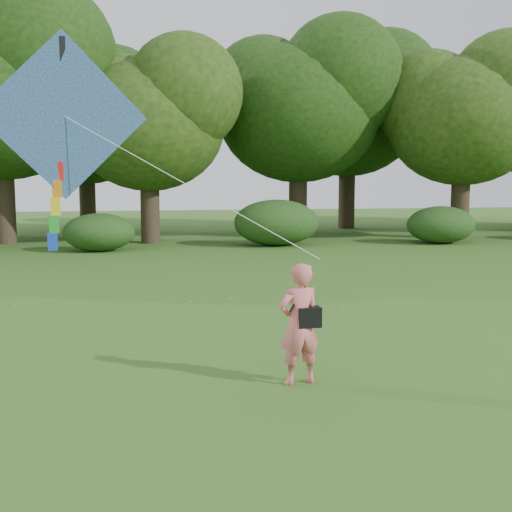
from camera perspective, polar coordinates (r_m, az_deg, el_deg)
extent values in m
plane|color=#265114|center=(8.47, 9.70, -11.56)|extent=(100.00, 100.00, 0.00)
imported|color=#E0696D|center=(8.36, 3.85, -6.05)|extent=(0.65, 0.50, 1.59)
cube|color=black|center=(8.34, 4.71, -5.41)|extent=(0.30, 0.20, 0.26)
cylinder|color=black|center=(8.24, 3.95, -3.37)|extent=(0.33, 0.14, 0.47)
cube|color=#294CB5|center=(9.88, -16.74, 11.85)|extent=(2.39, 0.44, 2.41)
cube|color=black|center=(9.91, -16.72, 11.84)|extent=(0.13, 0.25, 2.21)
cylinder|color=white|center=(8.84, -6.44, 6.47)|extent=(3.28, 2.00, 1.94)
cube|color=red|center=(9.87, -17.15, 7.23)|extent=(0.14, 0.06, 0.26)
cube|color=orange|center=(9.87, -17.27, 5.72)|extent=(0.14, 0.06, 0.26)
cube|color=yellow|center=(9.88, -17.39, 4.21)|extent=(0.14, 0.06, 0.26)
cube|color=green|center=(9.90, -17.51, 2.70)|extent=(0.14, 0.06, 0.26)
cube|color=blue|center=(9.92, -17.63, 1.20)|extent=(0.14, 0.06, 0.26)
cylinder|color=#3A2D1E|center=(28.95, -21.48, 4.85)|extent=(0.88, 0.88, 3.85)
ellipsoid|color=#1E3F11|center=(29.14, -21.84, 12.98)|extent=(8.00, 8.00, 6.80)
cylinder|color=#3A2D1E|center=(27.53, -9.40, 4.42)|extent=(0.80, 0.80, 3.15)
ellipsoid|color=#1E3F11|center=(27.60, -9.54, 11.36)|extent=(6.40, 6.40, 5.44)
cylinder|color=#3A2D1E|center=(30.55, 3.75, 5.21)|extent=(0.86, 0.86, 3.67)
ellipsoid|color=#1E3F11|center=(30.70, 3.81, 12.56)|extent=(7.60, 7.60, 6.46)
cylinder|color=#3A2D1E|center=(30.86, 17.69, 4.70)|extent=(0.83, 0.83, 3.43)
ellipsoid|color=#1E3F11|center=(30.96, 17.93, 11.34)|extent=(6.80, 6.80, 5.78)
cylinder|color=#3A2D1E|center=(35.07, -14.75, 5.06)|extent=(0.84, 0.84, 3.50)
ellipsoid|color=#1E3F11|center=(35.16, -14.93, 11.05)|extent=(7.00, 7.00, 5.95)
cylinder|color=#3A2D1E|center=(36.03, 8.07, 5.67)|extent=(0.90, 0.90, 4.02)
ellipsoid|color=#1E3F11|center=(36.19, 8.18, 12.26)|extent=(7.80, 7.80, 6.63)
ellipsoid|color=#264919|center=(24.69, -13.78, 2.06)|extent=(2.66, 2.09, 1.42)
ellipsoid|color=#264919|center=(26.13, 1.83, 2.99)|extent=(3.50, 2.75, 1.88)
ellipsoid|color=#264919|center=(28.11, 16.12, 2.69)|extent=(2.94, 2.31, 1.58)
cube|color=olive|center=(19.34, 1.44, -1.11)|extent=(0.14, 0.14, 0.01)
cube|color=olive|center=(14.18, -5.98, -4.02)|extent=(0.14, 0.14, 0.01)
cube|color=olive|center=(16.63, 2.79, -2.40)|extent=(0.11, 0.14, 0.01)
cube|color=olive|center=(13.55, 7.76, -4.55)|extent=(0.11, 0.14, 0.01)
cube|color=olive|center=(14.42, -2.27, -3.81)|extent=(0.14, 0.14, 0.01)
cube|color=olive|center=(18.50, 5.20, -1.49)|extent=(0.14, 0.14, 0.01)
cube|color=olive|center=(14.68, -20.66, -4.05)|extent=(0.12, 0.14, 0.01)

